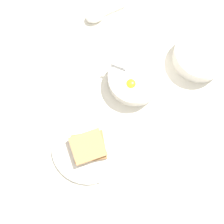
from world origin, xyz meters
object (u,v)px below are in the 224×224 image
at_px(congee_bowl, 201,54).
at_px(soup_spoon, 98,15).
at_px(toast_plate, 89,147).
at_px(egg_bowl, 135,79).
at_px(toast_sandwich, 88,147).

bearing_deg(congee_bowl, soup_spoon, 145.76).
bearing_deg(soup_spoon, congee_bowl, -34.24).
xyz_separation_m(toast_plate, congee_bowl, (0.37, 0.21, 0.02)).
distance_m(egg_bowl, toast_plate, 0.24).
xyz_separation_m(toast_plate, toast_sandwich, (0.00, -0.00, 0.02)).
height_order(egg_bowl, soup_spoon, egg_bowl).
distance_m(egg_bowl, toast_sandwich, 0.24).
bearing_deg(egg_bowl, toast_sandwich, -133.81).
relative_size(egg_bowl, soup_spoon, 1.17).
distance_m(egg_bowl, congee_bowl, 0.21).
bearing_deg(toast_sandwich, congee_bowl, 29.64).
distance_m(soup_spoon, congee_bowl, 0.34).
bearing_deg(soup_spoon, egg_bowl, -72.50).
bearing_deg(toast_plate, congee_bowl, 29.30).
relative_size(egg_bowl, toast_sandwich, 1.55).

